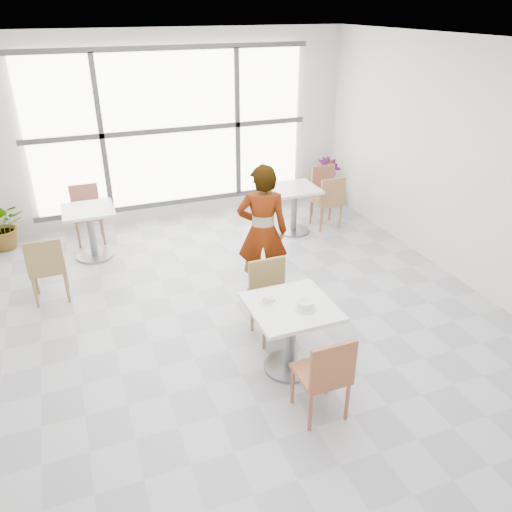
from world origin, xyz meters
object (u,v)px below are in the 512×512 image
object	(u,v)px
bg_table_right	(294,203)
plant_right	(327,181)
bg_chair_left_far	(87,210)
oatmeal_bowl	(305,304)
plant_left	(3,225)
chair_far	(270,294)
bg_chair_right_near	(329,199)
main_table	(291,325)
person	(262,232)
bg_table_left	(91,226)
bg_chair_left_near	(47,265)
chair_near	(326,373)
bg_chair_right_far	(325,188)
coffee_cup	(267,299)

from	to	relation	value
bg_table_right	plant_right	distance (m)	1.47
bg_chair_left_far	oatmeal_bowl	bearing A→B (deg)	-66.91
plant_left	plant_right	size ratio (longest dim) A/B	0.88
chair_far	bg_chair_right_near	world-z (taller)	same
main_table	person	size ratio (longest dim) A/B	0.47
bg_table_right	bg_chair_right_near	bearing A→B (deg)	-6.11
bg_table_left	plant_right	size ratio (longest dim) A/B	0.90
bg_table_left	plant_right	bearing A→B (deg)	9.93
person	bg_table_left	distance (m)	2.66
main_table	plant_right	size ratio (longest dim) A/B	0.96
plant_left	bg_chair_right_near	bearing A→B (deg)	-12.36
plant_left	bg_table_left	bearing A→B (deg)	-32.92
bg_table_right	bg_chair_left_near	xyz separation A→B (m)	(-3.68, -0.85, 0.01)
chair_near	bg_chair_right_far	distance (m)	4.77
bg_chair_left_far	person	bearing A→B (deg)	-52.00
main_table	bg_chair_left_far	distance (m)	4.25
oatmeal_bowl	plant_right	size ratio (longest dim) A/B	0.25
coffee_cup	person	world-z (taller)	person
oatmeal_bowl	coffee_cup	xyz separation A→B (m)	(-0.30, 0.23, -0.01)
main_table	plant_left	size ratio (longest dim) A/B	1.09
bg_table_right	plant_right	world-z (taller)	plant_right
chair_near	person	distance (m)	2.26
person	bg_chair_left_far	bearing A→B (deg)	-31.58
coffee_cup	plant_left	size ratio (longest dim) A/B	0.22
chair_near	bg_chair_left_near	world-z (taller)	same
chair_near	chair_far	world-z (taller)	same
person	plant_left	bearing A→B (deg)	-19.36
plant_left	plant_right	xyz separation A→B (m)	(5.40, -0.04, 0.05)
bg_table_left	plant_left	world-z (taller)	bg_table_left
chair_far	coffee_cup	distance (m)	0.64
person	bg_table_right	distance (m)	2.01
coffee_cup	main_table	bearing A→B (deg)	-34.20
bg_table_left	oatmeal_bowl	bearing A→B (deg)	-63.20
chair_near	bg_table_left	bearing A→B (deg)	-68.16
main_table	bg_chair_right_far	size ratio (longest dim) A/B	0.92
bg_chair_left_far	plant_right	xyz separation A→B (m)	(4.20, 0.10, -0.09)
oatmeal_bowl	bg_table_right	world-z (taller)	oatmeal_bowl
chair_near	coffee_cup	world-z (taller)	chair_near
bg_table_left	bg_chair_left_near	xyz separation A→B (m)	(-0.60, -1.07, 0.01)
bg_table_left	bg_chair_left_far	world-z (taller)	bg_chair_left_far
main_table	plant_left	world-z (taller)	main_table
oatmeal_bowl	bg_chair_left_far	distance (m)	4.39
oatmeal_bowl	bg_chair_left_far	world-z (taller)	bg_chair_left_far
main_table	bg_table_left	xyz separation A→B (m)	(-1.61, 3.29, -0.04)
bg_chair_left_near	bg_chair_right_near	xyz separation A→B (m)	(4.27, 0.79, 0.00)
person	bg_chair_left_near	distance (m)	2.63
bg_chair_left_near	bg_chair_right_far	bearing A→B (deg)	-164.23
person	bg_table_left	world-z (taller)	person
coffee_cup	bg_chair_left_near	xyz separation A→B (m)	(-2.01, 2.08, -0.28)
bg_table_right	oatmeal_bowl	bearing A→B (deg)	-113.48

